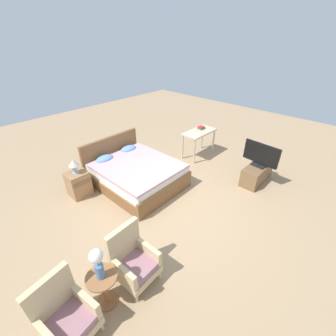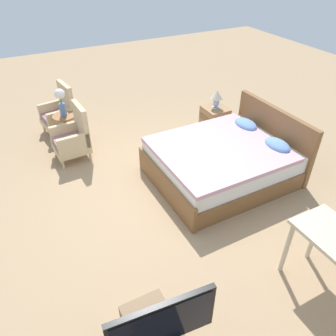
# 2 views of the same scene
# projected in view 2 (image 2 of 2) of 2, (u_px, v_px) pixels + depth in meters

# --- Properties ---
(ground_plane) EXTENTS (16.00, 16.00, 0.00)m
(ground_plane) POSITION_uv_depth(u_px,v_px,m) (155.00, 197.00, 4.75)
(ground_plane) COLOR #A38460
(bed) EXTENTS (1.67, 2.03, 0.96)m
(bed) POSITION_uv_depth(u_px,v_px,m) (224.00, 161.00, 4.98)
(bed) COLOR brown
(bed) RESTS_ON ground_plane
(armchair_by_window_left) EXTENTS (0.62, 0.62, 0.92)m
(armchair_by_window_left) POSITION_uv_depth(u_px,v_px,m) (60.00, 114.00, 6.11)
(armchair_by_window_left) COLOR #CCB284
(armchair_by_window_left) RESTS_ON ground_plane
(armchair_by_window_right) EXTENTS (0.57, 0.57, 0.92)m
(armchair_by_window_right) POSITION_uv_depth(u_px,v_px,m) (73.00, 138.00, 5.39)
(armchair_by_window_right) COLOR #CCB284
(armchair_by_window_right) RESTS_ON ground_plane
(side_table) EXTENTS (0.40, 0.40, 0.57)m
(side_table) POSITION_uv_depth(u_px,v_px,m) (66.00, 126.00, 5.75)
(side_table) COLOR #936038
(side_table) RESTS_ON ground_plane
(flower_vase) EXTENTS (0.17, 0.17, 0.48)m
(flower_vase) POSITION_uv_depth(u_px,v_px,m) (61.00, 99.00, 5.46)
(flower_vase) COLOR #4C709E
(flower_vase) RESTS_ON side_table
(nightstand) EXTENTS (0.44, 0.41, 0.57)m
(nightstand) POSITION_uv_depth(u_px,v_px,m) (214.00, 122.00, 6.02)
(nightstand) COLOR #997047
(nightstand) RESTS_ON ground_plane
(table_lamp) EXTENTS (0.22, 0.22, 0.33)m
(table_lamp) POSITION_uv_depth(u_px,v_px,m) (217.00, 97.00, 5.73)
(table_lamp) COLOR #9EADC6
(table_lamp) RESTS_ON nightstand
(tv_flatscreen) EXTENTS (0.23, 0.85, 0.57)m
(tv_flatscreen) POSITION_uv_depth(u_px,v_px,m) (162.00, 326.00, 2.44)
(tv_flatscreen) COLOR black
(tv_flatscreen) RESTS_ON tv_stand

